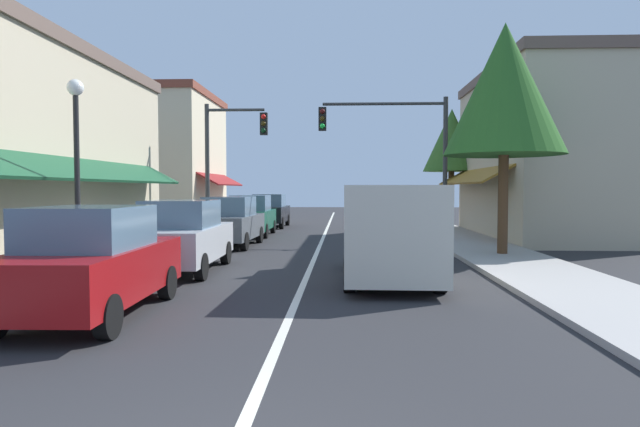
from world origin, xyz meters
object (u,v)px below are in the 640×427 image
parked_car_distant_left (270,211)px  van_in_lane (389,229)px  parked_car_nearest_left (92,262)px  traffic_signal_mast_arm (401,143)px  traffic_signal_left_corner (227,151)px  street_lamp_left_near (76,144)px  parked_car_second_left (182,236)px  tree_right_near (505,90)px  tree_right_far (452,141)px  parked_car_far_left (251,216)px  parked_car_third_left (230,222)px

parked_car_distant_left → van_in_lane: (4.99, -16.62, 0.27)m
parked_car_nearest_left → traffic_signal_mast_arm: (6.23, 12.85, 2.95)m
traffic_signal_mast_arm → traffic_signal_left_corner: traffic_signal_mast_arm is taller
street_lamp_left_near → traffic_signal_mast_arm: bearing=49.3°
parked_car_second_left → traffic_signal_mast_arm: size_ratio=0.74×
parked_car_distant_left → street_lamp_left_near: street_lamp_left_near is taller
traffic_signal_mast_arm → tree_right_near: 5.65m
parked_car_distant_left → parked_car_nearest_left: bearing=-89.6°
parked_car_distant_left → van_in_lane: van_in_lane is taller
parked_car_second_left → tree_right_far: size_ratio=0.68×
van_in_lane → traffic_signal_mast_arm: traffic_signal_mast_arm is taller
parked_car_far_left → tree_right_near: 12.08m
traffic_signal_left_corner → tree_right_far: bearing=28.1°
van_in_lane → tree_right_near: (3.71, 4.10, 3.83)m
traffic_signal_left_corner → street_lamp_left_near: size_ratio=1.24×
parked_car_distant_left → traffic_signal_left_corner: size_ratio=0.74×
traffic_signal_left_corner → tree_right_far: size_ratio=0.91×
traffic_signal_mast_arm → tree_right_far: tree_right_far is taller
parked_car_second_left → van_in_lane: 5.11m
tree_right_near → traffic_signal_left_corner: bearing=148.3°
parked_car_third_left → tree_right_far: bearing=44.3°
parked_car_third_left → traffic_signal_mast_arm: size_ratio=0.74×
parked_car_far_left → street_lamp_left_near: street_lamp_left_near is taller
parked_car_distant_left → tree_right_near: tree_right_near is taller
parked_car_distant_left → traffic_signal_left_corner: 7.20m
parked_car_third_left → tree_right_near: size_ratio=0.60×
tree_right_far → street_lamp_left_near: bearing=-125.5°
parked_car_distant_left → tree_right_far: 10.11m
parked_car_nearest_left → street_lamp_left_near: 4.45m
parked_car_third_left → parked_car_far_left: bearing=92.0°
parked_car_distant_left → tree_right_near: size_ratio=0.59×
parked_car_distant_left → traffic_signal_left_corner: (-0.87, -6.60, 2.75)m
parked_car_second_left → traffic_signal_left_corner: (-0.84, 9.09, 2.75)m
van_in_lane → street_lamp_left_near: 7.23m
parked_car_third_left → van_in_lane: (5.06, -6.81, 0.27)m
parked_car_distant_left → parked_car_second_left: bearing=-89.5°
parked_car_far_left → traffic_signal_left_corner: 3.13m
traffic_signal_mast_arm → traffic_signal_left_corner: (-7.03, 1.00, -0.20)m
van_in_lane → parked_car_distant_left: bearing=107.7°
parked_car_second_left → van_in_lane: (5.02, -0.93, 0.27)m
van_in_lane → traffic_signal_left_corner: (-5.86, 10.02, 2.48)m
parked_car_third_left → traffic_signal_left_corner: size_ratio=0.75×
parked_car_nearest_left → traffic_signal_left_corner: traffic_signal_left_corner is taller
tree_right_far → parked_car_distant_left: bearing=173.2°
traffic_signal_mast_arm → tree_right_far: size_ratio=0.92×
parked_car_third_left → parked_car_far_left: (-0.02, 4.50, 0.00)m
parked_car_far_left → van_in_lane: size_ratio=0.79×
parked_car_nearest_left → parked_car_distant_left: (0.07, 20.45, 0.00)m
traffic_signal_left_corner → tree_right_near: bearing=-31.7°
parked_car_nearest_left → parked_car_third_left: 10.63m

